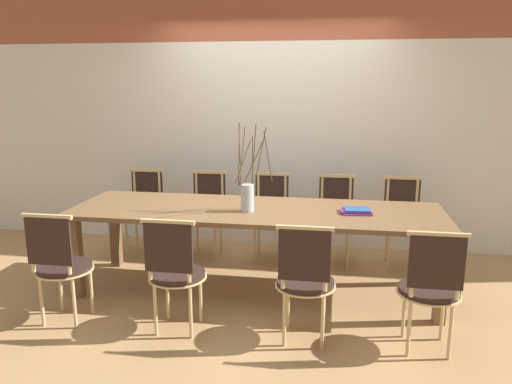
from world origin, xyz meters
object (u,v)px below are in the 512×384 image
(chair_near_center, at_px, (305,278))
(book_stack, at_px, (356,211))
(dining_table, at_px, (256,218))
(vase_centerpiece, at_px, (248,194))
(chair_far_center, at_px, (270,214))

(chair_near_center, xyz_separation_m, book_stack, (0.37, 0.84, 0.29))
(dining_table, height_order, vase_centerpiece, vase_centerpiece)
(dining_table, bearing_deg, vase_centerpiece, -122.47)
(vase_centerpiece, bearing_deg, chair_far_center, 85.78)
(vase_centerpiece, bearing_deg, dining_table, 57.53)
(dining_table, xyz_separation_m, chair_near_center, (0.49, -0.84, -0.19))
(chair_near_center, xyz_separation_m, chair_far_center, (-0.48, 1.68, 0.00))
(vase_centerpiece, height_order, book_stack, vase_centerpiece)
(dining_table, bearing_deg, chair_far_center, 89.23)
(chair_far_center, distance_m, book_stack, 1.23)
(dining_table, distance_m, book_stack, 0.86)
(dining_table, distance_m, vase_centerpiece, 0.25)
(dining_table, relative_size, book_stack, 11.98)
(chair_far_center, bearing_deg, chair_near_center, 105.78)
(book_stack, bearing_deg, chair_near_center, -113.86)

